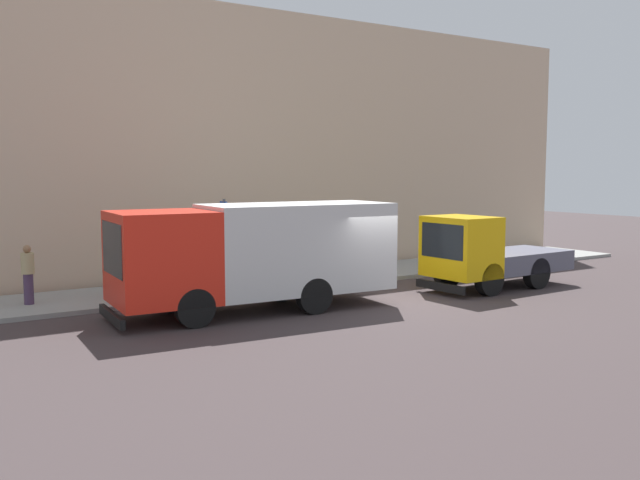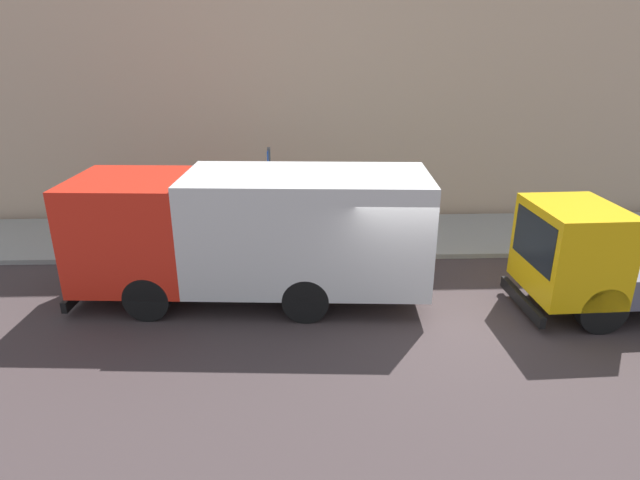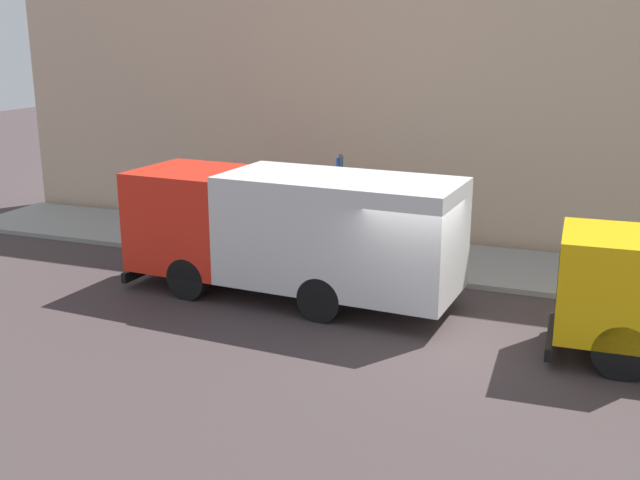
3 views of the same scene
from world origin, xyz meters
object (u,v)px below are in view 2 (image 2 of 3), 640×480
at_px(large_utility_truck, 252,230).
at_px(pedestrian_walking, 171,217).
at_px(street_sign_post, 270,191).
at_px(pedestrian_standing, 83,209).
at_px(pedestrian_third, 165,205).
at_px(small_flatbed_truck, 618,262).

height_order(large_utility_truck, pedestrian_walking, large_utility_truck).
bearing_deg(street_sign_post, pedestrian_standing, 78.29).
bearing_deg(pedestrian_walking, large_utility_truck, 101.91).
xyz_separation_m(pedestrian_standing, street_sign_post, (-1.09, -5.28, 0.77)).
height_order(pedestrian_walking, street_sign_post, street_sign_post).
bearing_deg(pedestrian_third, street_sign_post, 8.45).
relative_size(pedestrian_walking, street_sign_post, 0.60).
height_order(large_utility_truck, pedestrian_third, large_utility_truck).
height_order(pedestrian_standing, pedestrian_third, pedestrian_third).
distance_m(pedestrian_walking, street_sign_post, 2.76).
xyz_separation_m(large_utility_truck, small_flatbed_truck, (-0.83, -7.61, -0.51)).
distance_m(pedestrian_walking, pedestrian_standing, 2.77).
height_order(large_utility_truck, pedestrian_standing, large_utility_truck).
distance_m(pedestrian_standing, pedestrian_third, 2.24).
bearing_deg(pedestrian_walking, pedestrian_standing, -47.45).
relative_size(large_utility_truck, street_sign_post, 2.78).
distance_m(small_flatbed_truck, pedestrian_standing, 13.39).
xyz_separation_m(pedestrian_standing, pedestrian_third, (0.13, -2.23, 0.08)).
distance_m(pedestrian_standing, street_sign_post, 5.44).
distance_m(large_utility_truck, pedestrian_walking, 3.69).
bearing_deg(large_utility_truck, pedestrian_standing, 57.66).
height_order(pedestrian_standing, street_sign_post, street_sign_post).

